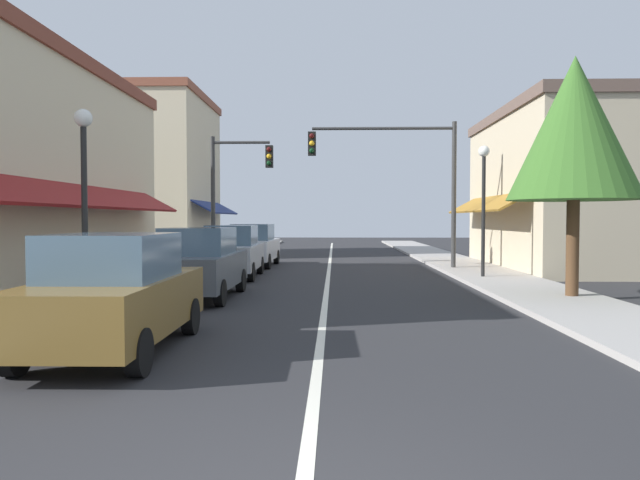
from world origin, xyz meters
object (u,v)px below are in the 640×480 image
Objects in this scene: parked_car_nearest_left at (115,294)px; parked_car_third_left at (232,252)px; traffic_signal_left_corner at (233,182)px; traffic_signal_mast_arm at (402,168)px; street_lamp_left_near at (84,175)px; parked_car_second_left at (200,263)px; tree_right_near at (574,129)px; street_lamp_right_mid at (484,189)px; parked_car_far_left at (253,245)px.

parked_car_nearest_left is 11.06m from parked_car_third_left.
traffic_signal_left_corner is (-0.93, 15.35, 2.63)m from parked_car_nearest_left.
street_lamp_left_near is (-7.65, -10.81, -1.06)m from traffic_signal_mast_arm.
parked_car_third_left is at bearing 91.72° from parked_car_second_left.
tree_right_near is at bearing -31.10° from parked_car_third_left.
parked_car_third_left is at bearing 78.60° from street_lamp_left_near.
parked_car_third_left is (-0.20, 11.06, 0.00)m from parked_car_nearest_left.
parked_car_nearest_left is 1.00× the size of parked_car_third_left.
traffic_signal_left_corner is (-0.72, 4.29, 2.63)m from parked_car_third_left.
parked_car_second_left is 0.95× the size of street_lamp_right_mid.
street_lamp_left_near is at bearing -94.09° from traffic_signal_left_corner.
traffic_signal_mast_arm is at bearing 54.70° from street_lamp_left_near.
street_lamp_right_mid reaches higher than parked_car_second_left.
parked_car_second_left is 0.77× the size of traffic_signal_left_corner.
tree_right_near is at bearing 31.92° from parked_car_nearest_left.
traffic_signal_mast_arm reaches higher than street_lamp_left_near.
parked_car_third_left is 1.00× the size of parked_car_far_left.
parked_car_far_left is 6.93m from traffic_signal_mast_arm.
traffic_signal_mast_arm is at bearing -11.69° from traffic_signal_left_corner.
traffic_signal_left_corner is at bearing 95.61° from parked_car_second_left.
parked_car_second_left is 5.19m from parked_car_third_left.
street_lamp_right_mid is at bearing -5.36° from parked_car_third_left.
street_lamp_left_near is (-1.80, 3.14, 2.00)m from parked_car_nearest_left.
parked_car_far_left is at bearing 20.17° from traffic_signal_left_corner.
parked_car_second_left is at bearing 58.21° from street_lamp_left_near.
tree_right_near reaches higher than traffic_signal_left_corner.
traffic_signal_left_corner is 12.26m from street_lamp_left_near.
street_lamp_right_mid is (8.18, 4.58, 2.09)m from parked_car_second_left.
street_lamp_left_near is (-1.69, -2.73, 2.00)m from parked_car_second_left.
traffic_signal_mast_arm is at bearing 111.19° from tree_right_near.
street_lamp_right_mid is 0.74× the size of tree_right_near.
parked_car_far_left is 0.77× the size of traffic_signal_left_corner.
traffic_signal_mast_arm is at bearing 54.26° from parked_car_second_left.
parked_car_nearest_left is at bearing -88.28° from parked_car_second_left.
parked_car_far_left is 0.73× the size of traffic_signal_mast_arm.
parked_car_third_left is 0.99× the size of street_lamp_left_near.
traffic_signal_mast_arm is 4.25m from street_lamp_right_mid.
parked_car_third_left is 8.32m from street_lamp_left_near.
street_lamp_right_mid is (2.22, -3.49, -0.97)m from traffic_signal_mast_arm.
parked_car_far_left is at bearing 88.03° from parked_car_third_left.
parked_car_second_left is at bearing 90.52° from parked_car_nearest_left.
parked_car_far_left is 12.77m from street_lamp_left_near.
street_lamp_right_mid reaches higher than parked_car_far_left.
traffic_signal_mast_arm is 1.31× the size of street_lamp_right_mid.
parked_car_second_left is 0.70× the size of tree_right_near.
parked_car_third_left is 0.95× the size of street_lamp_right_mid.
traffic_signal_mast_arm reaches higher than parked_car_third_left.
parked_car_third_left is 4.58m from parked_car_far_left.
parked_car_nearest_left is at bearing -90.12° from parked_car_third_left.
tree_right_near is (10.83, 2.60, 1.27)m from street_lamp_left_near.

